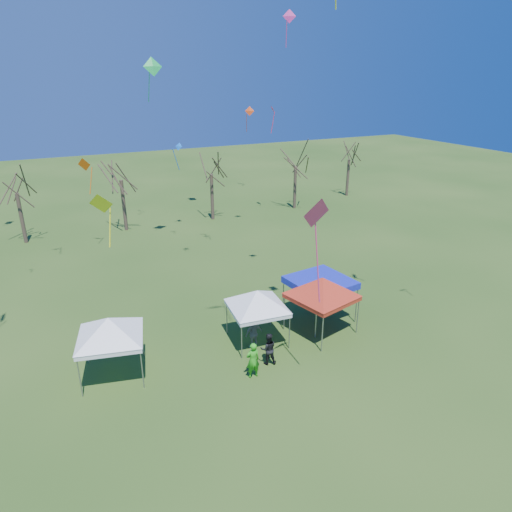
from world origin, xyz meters
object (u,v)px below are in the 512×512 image
(tent_blue, at_px, (320,283))
(person_green, at_px, (253,360))
(tent_white_mid, at_px, (257,294))
(tent_red, at_px, (323,281))
(tree_2, at_px, (119,161))
(tree_5, at_px, (350,146))
(tree_4, at_px, (296,151))
(tent_white_west, at_px, (108,322))
(person_grey, at_px, (254,333))
(tree_1, at_px, (13,175))
(tree_3, at_px, (211,157))
(person_dark, at_px, (268,349))

(tent_blue, height_order, person_green, tent_blue)
(tent_white_mid, bearing_deg, tent_red, -10.48)
(tree_2, xyz_separation_m, tree_5, (26.09, 1.69, -0.56))
(tree_4, xyz_separation_m, tree_5, (8.37, 2.06, -0.33))
(tent_white_mid, height_order, person_green, tent_white_mid)
(tent_blue, relative_size, person_green, 1.95)
(tent_white_west, height_order, person_grey, tent_white_west)
(tree_1, bearing_deg, person_grey, -65.40)
(tree_4, bearing_deg, person_green, -124.08)
(tree_2, xyz_separation_m, tent_red, (6.19, -22.94, -3.23))
(tree_2, height_order, person_green, tree_2)
(tent_white_west, relative_size, person_green, 2.15)
(tree_4, bearing_deg, person_grey, -124.77)
(tree_3, bearing_deg, tent_red, -95.59)
(tent_blue, xyz_separation_m, person_green, (-5.86, -3.34, -1.40))
(tent_white_mid, bearing_deg, tent_white_west, 178.01)
(tent_red, relative_size, person_green, 2.28)
(tree_4, bearing_deg, tent_white_mid, -124.61)
(tent_white_west, height_order, person_green, tent_white_west)
(tree_4, distance_m, tent_blue, 24.19)
(tree_2, relative_size, person_grey, 4.82)
(tree_1, height_order, tree_3, tree_3)
(tree_4, distance_m, person_dark, 29.07)
(person_dark, bearing_deg, tree_1, -49.24)
(tent_blue, xyz_separation_m, person_dark, (-4.72, -2.70, -1.48))
(tree_4, relative_size, tent_white_west, 2.00)
(tree_3, relative_size, tree_5, 1.06)
(person_green, bearing_deg, person_dark, -149.93)
(tent_blue, distance_m, person_green, 6.89)
(tent_blue, bearing_deg, tent_red, -119.91)
(tree_2, relative_size, tree_3, 1.03)
(tree_2, distance_m, tent_white_west, 22.79)
(person_grey, bearing_deg, tree_5, -141.46)
(tree_5, bearing_deg, tree_3, -173.48)
(person_green, bearing_deg, tree_4, -123.31)
(person_dark, bearing_deg, tree_5, -115.00)
(tent_white_west, height_order, tent_white_mid, tent_white_west)
(tree_2, height_order, tent_blue, tree_2)
(tent_blue, bearing_deg, tent_white_mid, -172.19)
(tree_3, distance_m, tent_blue, 21.73)
(tree_1, xyz_separation_m, person_grey, (10.56, -23.07, -4.94))
(tree_5, height_order, person_grey, tree_5)
(tree_3, height_order, person_dark, tree_3)
(tree_3, bearing_deg, person_dark, -104.48)
(person_dark, bearing_deg, tent_blue, -132.73)
(person_green, distance_m, person_dark, 1.31)
(tree_4, distance_m, tree_5, 8.62)
(tree_3, bearing_deg, person_green, -106.58)
(tree_1, relative_size, tent_white_west, 1.91)
(tree_3, height_order, person_grey, tree_3)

